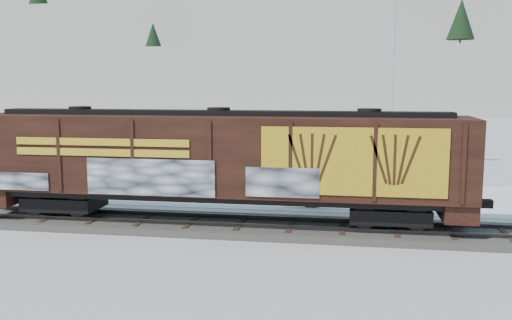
% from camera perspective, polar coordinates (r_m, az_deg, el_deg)
% --- Properties ---
extents(ground, '(500.00, 500.00, 0.00)m').
position_cam_1_polar(ground, '(22.73, 3.53, -7.14)').
color(ground, white).
rests_on(ground, ground).
extents(rail_track, '(50.00, 3.40, 0.43)m').
position_cam_1_polar(rail_track, '(22.69, 3.53, -6.78)').
color(rail_track, '#59544C').
rests_on(rail_track, ground).
extents(parking_strip, '(40.00, 8.00, 0.03)m').
position_cam_1_polar(parking_strip, '(30.01, 4.99, -3.45)').
color(parking_strip, white).
rests_on(parking_strip, ground).
extents(hillside, '(360.00, 110.00, 93.00)m').
position_cam_1_polar(hillside, '(161.89, 8.69, 10.74)').
color(hillside, white).
rests_on(hillside, ground).
extents(hopper_railcar, '(19.36, 3.06, 4.33)m').
position_cam_1_polar(hopper_railcar, '(22.63, -3.71, 0.18)').
color(hopper_railcar, black).
rests_on(hopper_railcar, rail_track).
extents(flagpole, '(2.30, 0.90, 12.37)m').
position_cam_1_polar(flagpole, '(37.95, 13.61, 5.75)').
color(flagpole, silver).
rests_on(flagpole, ground).
extents(car_silver, '(4.50, 2.04, 1.50)m').
position_cam_1_polar(car_silver, '(33.23, -13.01, -1.18)').
color(car_silver, '#9FA2A6').
rests_on(car_silver, parking_strip).
extents(car_white, '(4.59, 1.66, 1.50)m').
position_cam_1_polar(car_white, '(28.17, 7.82, -2.65)').
color(car_white, silver).
rests_on(car_white, parking_strip).
extents(car_dark, '(5.80, 3.40, 1.58)m').
position_cam_1_polar(car_dark, '(27.99, 8.63, -2.65)').
color(car_dark, black).
rests_on(car_dark, parking_strip).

